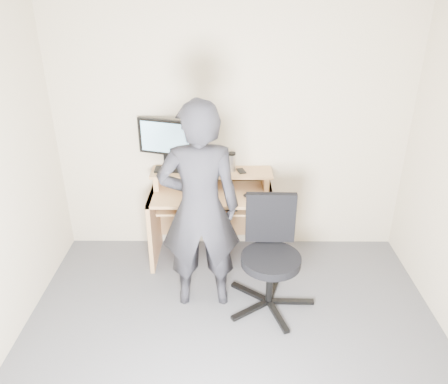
{
  "coord_description": "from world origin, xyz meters",
  "views": [
    {
      "loc": [
        -0.05,
        -2.37,
        2.62
      ],
      "look_at": [
        -0.07,
        1.05,
        0.95
      ],
      "focal_mm": 35.0,
      "sensor_mm": 36.0,
      "label": 1
    }
  ],
  "objects_px": {
    "desk": "(212,207)",
    "monitor": "(165,140)",
    "office_chair": "(271,250)",
    "person": "(200,209)"
  },
  "relations": [
    {
      "from": "desk",
      "to": "monitor",
      "type": "distance_m",
      "value": 0.81
    },
    {
      "from": "office_chair",
      "to": "person",
      "type": "xyz_separation_m",
      "value": [
        -0.6,
        0.01,
        0.39
      ]
    },
    {
      "from": "desk",
      "to": "monitor",
      "type": "xyz_separation_m",
      "value": [
        -0.44,
        0.09,
        0.68
      ]
    },
    {
      "from": "monitor",
      "to": "person",
      "type": "bearing_deg",
      "value": -48.48
    },
    {
      "from": "monitor",
      "to": "person",
      "type": "distance_m",
      "value": 0.96
    },
    {
      "from": "desk",
      "to": "office_chair",
      "type": "bearing_deg",
      "value": -55.1
    },
    {
      "from": "office_chair",
      "to": "monitor",
      "type": "bearing_deg",
      "value": 139.83
    },
    {
      "from": "desk",
      "to": "office_chair",
      "type": "distance_m",
      "value": 0.92
    },
    {
      "from": "desk",
      "to": "office_chair",
      "type": "height_order",
      "value": "office_chair"
    },
    {
      "from": "monitor",
      "to": "office_chair",
      "type": "height_order",
      "value": "monitor"
    }
  ]
}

